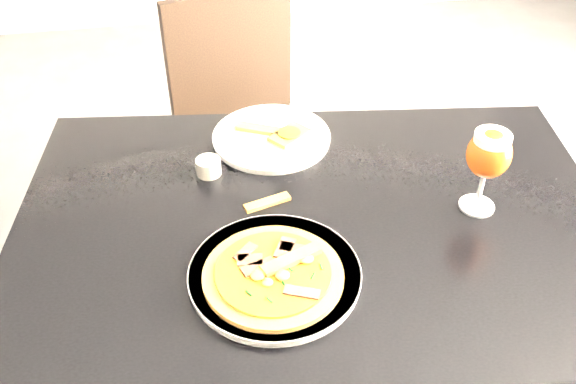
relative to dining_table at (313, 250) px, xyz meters
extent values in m
cube|color=black|center=(0.00, 0.00, 0.08)|extent=(1.29, 0.95, 0.03)
cylinder|color=black|center=(-0.49, 0.41, -0.30)|extent=(0.05, 0.05, 0.72)
cylinder|color=black|center=(0.58, 0.27, -0.30)|extent=(0.05, 0.05, 0.72)
cube|color=black|center=(-0.02, 0.64, -0.21)|extent=(0.53, 0.53, 0.04)
cylinder|color=black|center=(-0.13, 0.43, -0.45)|extent=(0.04, 0.04, 0.43)
cylinder|color=black|center=(0.19, 0.53, -0.45)|extent=(0.04, 0.04, 0.43)
cylinder|color=black|center=(-0.24, 0.75, -0.45)|extent=(0.04, 0.04, 0.43)
cylinder|color=black|center=(0.08, 0.85, -0.45)|extent=(0.04, 0.04, 0.43)
cube|color=black|center=(-0.08, 0.82, 0.04)|extent=(0.39, 0.15, 0.42)
cylinder|color=white|center=(-0.10, -0.15, 0.10)|extent=(0.33, 0.33, 0.02)
cylinder|color=brown|center=(-0.11, -0.16, 0.11)|extent=(0.25, 0.25, 0.01)
cylinder|color=#AF4E0E|center=(-0.11, -0.16, 0.12)|extent=(0.21, 0.21, 0.01)
cube|color=brown|center=(-0.08, -0.16, 0.12)|extent=(0.05, 0.03, 0.00)
cube|color=brown|center=(-0.09, -0.12, 0.12)|extent=(0.05, 0.06, 0.00)
cube|color=brown|center=(-0.14, -0.11, 0.12)|extent=(0.05, 0.06, 0.00)
cube|color=brown|center=(-0.14, -0.16, 0.12)|extent=(0.05, 0.03, 0.00)
cube|color=brown|center=(-0.13, -0.20, 0.12)|extent=(0.05, 0.06, 0.00)
cube|color=brown|center=(-0.08, -0.22, 0.12)|extent=(0.05, 0.06, 0.00)
ellipsoid|color=#E5E14A|center=(-0.09, -0.15, 0.13)|extent=(0.02, 0.02, 0.01)
ellipsoid|color=#E5E14A|center=(-0.12, -0.10, 0.13)|extent=(0.02, 0.02, 0.01)
ellipsoid|color=#E5E14A|center=(-0.13, -0.16, 0.13)|extent=(0.02, 0.02, 0.01)
ellipsoid|color=#E5E14A|center=(-0.14, -0.22, 0.13)|extent=(0.02, 0.02, 0.01)
ellipsoid|color=#E5E14A|center=(-0.10, -0.17, 0.13)|extent=(0.02, 0.02, 0.01)
cube|color=#0D4C12|center=(-0.10, -0.15, 0.12)|extent=(0.01, 0.02, 0.00)
cube|color=#0D4C12|center=(-0.12, -0.12, 0.12)|extent=(0.01, 0.02, 0.00)
cube|color=#0D4C12|center=(-0.16, -0.11, 0.12)|extent=(0.01, 0.01, 0.00)
cube|color=#0D4C12|center=(-0.13, -0.16, 0.12)|extent=(0.02, 0.01, 0.00)
cube|color=#0D4C12|center=(-0.16, -0.18, 0.12)|extent=(0.02, 0.01, 0.00)
cube|color=#0D4C12|center=(-0.12, -0.17, 0.12)|extent=(0.01, 0.01, 0.00)
cube|color=#0D4C12|center=(-0.11, -0.20, 0.12)|extent=(0.00, 0.02, 0.00)
cube|color=#0D4C12|center=(-0.08, -0.22, 0.12)|extent=(0.01, 0.02, 0.00)
cube|color=#0D4C12|center=(-0.08, -0.17, 0.12)|extent=(0.02, 0.01, 0.00)
cube|color=#0D4C12|center=(-0.05, -0.16, 0.12)|extent=(0.02, 0.00, 0.00)
cube|color=#0D4C12|center=(-0.10, -0.15, 0.12)|extent=(0.01, 0.01, 0.00)
cube|color=brown|center=(-0.07, -0.14, 0.13)|extent=(0.12, 0.07, 0.01)
cylinder|color=white|center=(-0.04, 0.29, 0.10)|extent=(0.32, 0.32, 0.01)
cube|color=brown|center=(-0.06, 0.31, 0.11)|extent=(0.11, 0.07, 0.01)
cube|color=brown|center=(0.00, 0.27, 0.11)|extent=(0.11, 0.10, 0.01)
cylinder|color=#AF4E0E|center=(0.00, 0.27, 0.12)|extent=(0.05, 0.05, 0.00)
cube|color=brown|center=(-0.08, 0.06, 0.09)|extent=(0.10, 0.05, 0.01)
cylinder|color=#B6B4A4|center=(-0.19, 0.19, 0.11)|extent=(0.05, 0.05, 0.04)
cylinder|color=gold|center=(-0.19, 0.19, 0.12)|extent=(0.05, 0.05, 0.01)
cylinder|color=silver|center=(0.34, -0.02, 0.09)|extent=(0.07, 0.07, 0.01)
cylinder|color=silver|center=(0.34, -0.02, 0.13)|extent=(0.01, 0.01, 0.08)
ellipsoid|color=#9B390F|center=(0.34, -0.02, 0.22)|extent=(0.09, 0.09, 0.10)
cylinder|color=white|center=(0.34, -0.02, 0.26)|extent=(0.07, 0.07, 0.02)
camera|label=1|loc=(-0.22, -0.94, 0.94)|focal=40.00mm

